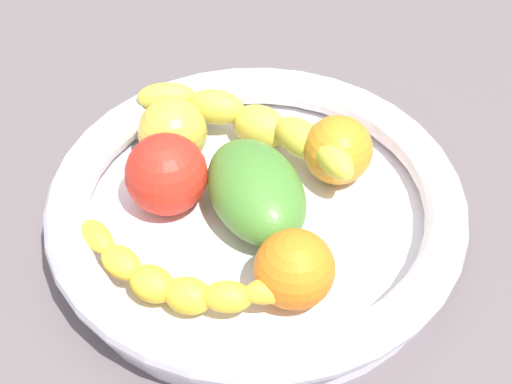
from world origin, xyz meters
TOP-DOWN VIEW (x-y plane):
  - kitchen_counter at (0.00, 0.00)cm, footprint 120.00×120.00cm
  - fruit_bowl at (0.00, 0.00)cm, footprint 37.42×37.42cm
  - banana_draped_left at (-2.85, -8.61)cm, footprint 16.88×18.57cm
  - banana_draped_right at (9.30, 6.70)cm, footprint 15.40×13.55cm
  - orange_front at (-8.90, -2.52)cm, footprint 6.52×6.52cm
  - orange_mid_left at (-0.41, 9.52)cm, footprint 6.60×6.60cm
  - apple_yellow at (5.02, -9.83)cm, footprint 6.64×6.64cm
  - mango_green at (-0.00, -0.04)cm, footprint 8.51×12.78cm
  - tomato_red at (7.06, -3.99)cm, footprint 7.46×7.46cm

SIDE VIEW (x-z plane):
  - kitchen_counter at x=0.00cm, z-range 0.00..3.00cm
  - fruit_bowl at x=0.00cm, z-range 3.10..9.22cm
  - banana_draped_right at x=9.30cm, z-range 5.84..9.50cm
  - banana_draped_left at x=-2.85cm, z-range 5.66..11.27cm
  - mango_green at x=0.00cm, z-range 5.35..11.59cm
  - orange_front at x=-8.90cm, z-range 5.35..11.87cm
  - orange_mid_left at x=-0.41cm, z-range 5.35..11.95cm
  - apple_yellow at x=5.02cm, z-range 5.35..11.99cm
  - tomato_red at x=7.06cm, z-range 5.35..12.81cm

